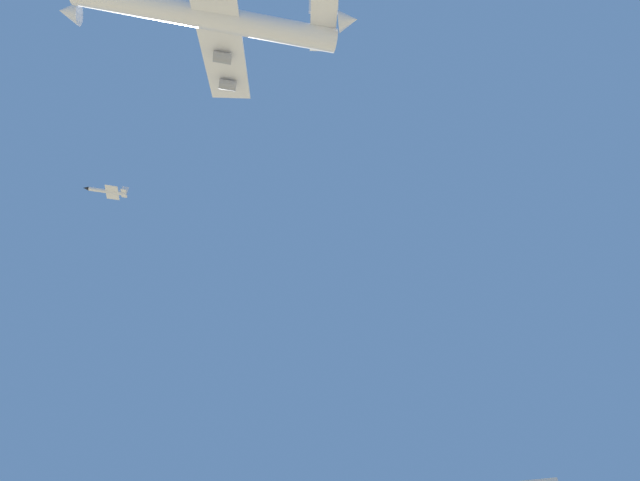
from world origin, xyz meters
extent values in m
cylinder|color=white|center=(32.37, 48.82, 124.45)|extent=(48.10, 56.61, 6.40)
cone|color=white|center=(59.97, 72.71, 124.45)|extent=(7.87, 7.72, 6.08)
cone|color=white|center=(4.71, 25.00, 125.04)|extent=(7.26, 7.52, 5.76)
cube|color=white|center=(30.97, 47.39, 123.50)|extent=(47.87, 52.67, 10.92)
cylinder|color=gray|center=(45.40, 30.71, 125.05)|extent=(5.49, 5.77, 3.00)
cylinder|color=gray|center=(38.31, 38.91, 123.19)|extent=(5.49, 5.77, 3.00)
cube|color=white|center=(9.60, 29.28, 125.24)|extent=(19.55, 21.05, 4.31)
cylinder|color=silver|center=(110.26, 28.85, 118.33)|extent=(9.08, 11.25, 1.50)
cone|color=black|center=(114.80, 34.82, 118.33)|extent=(2.41, 2.50, 1.50)
cube|color=silver|center=(109.35, 27.66, 118.13)|extent=(9.03, 8.35, 0.24)
cube|color=silver|center=(106.92, 24.48, 120.28)|extent=(1.61, 2.03, 2.60)
cube|color=silver|center=(106.92, 24.48, 118.53)|extent=(5.03, 4.50, 0.20)
camera|label=1|loc=(-37.47, 89.53, 2.89)|focal=27.83mm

